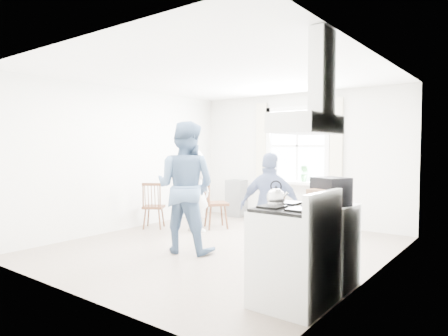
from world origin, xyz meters
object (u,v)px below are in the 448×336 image
person_right (271,208)px  person_mid (185,187)px  stereo_stack (331,191)px  windsor_chair_b (210,196)px  person_left (196,191)px  low_cabinet (330,245)px  windsor_chair_a (152,200)px  gas_stove (295,255)px

person_right → person_mid: bearing=0.7°
stereo_stack → windsor_chair_b: 3.51m
windsor_chair_b → person_left: 0.39m
stereo_stack → person_left: person_left is taller
low_cabinet → person_left: 3.32m
person_mid → stereo_stack: bearing=160.1°
person_left → person_right: bearing=152.2°
person_mid → person_right: person_mid is taller
windsor_chair_a → windsor_chair_b: 1.08m
low_cabinet → person_mid: (-2.25, 0.11, 0.50)m
person_mid → gas_stove: bearing=143.8°
windsor_chair_b → person_left: person_left is taller
windsor_chair_b → person_mid: size_ratio=0.53×
stereo_stack → person_right: size_ratio=0.30×
person_left → person_right: (2.07, -0.87, -0.01)m
low_cabinet → windsor_chair_a: size_ratio=1.03×
low_cabinet → stereo_stack: size_ratio=2.09×
person_left → low_cabinet: bearing=152.5°
low_cabinet → stereo_stack: stereo_stack is taller
person_right → stereo_stack: bearing=144.0°
windsor_chair_a → person_right: bearing=-10.5°
stereo_stack → person_left: (-3.08, 1.32, -0.31)m
stereo_stack → windsor_chair_b: size_ratio=0.43×
person_right → person_left: bearing=-34.7°
gas_stove → windsor_chair_a: bearing=156.6°
windsor_chair_a → person_right: 2.90m
person_mid → windsor_chair_a: bearing=-42.9°
low_cabinet → person_mid: person_mid is taller
person_left → person_right: size_ratio=1.02×
windsor_chair_a → person_left: bearing=23.8°
gas_stove → stereo_stack: bearing=81.6°
stereo_stack → windsor_chair_a: 4.01m
gas_stove → stereo_stack: (0.10, 0.64, 0.57)m
stereo_stack → person_mid: size_ratio=0.23×
windsor_chair_a → person_right: size_ratio=0.60×
stereo_stack → person_mid: 2.28m
person_right → low_cabinet: bearing=146.1°
low_cabinet → stereo_stack: bearing=-64.7°
person_left → stereo_stack: bearing=151.8°
person_left → person_mid: bearing=120.1°
person_left → person_right: 2.25m
windsor_chair_b → person_mid: (0.77, -1.52, 0.33)m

